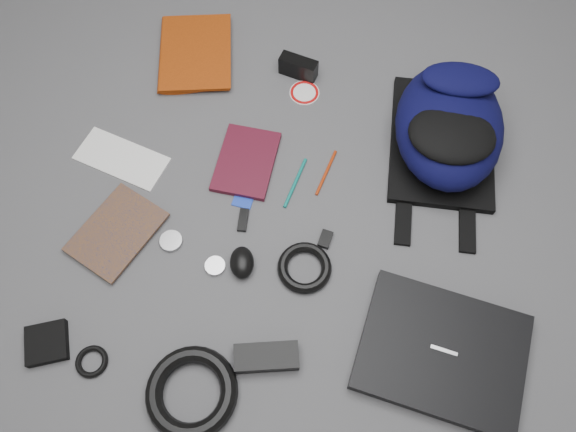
% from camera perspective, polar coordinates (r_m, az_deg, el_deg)
% --- Properties ---
extents(ground, '(4.00, 4.00, 0.00)m').
position_cam_1_polar(ground, '(1.43, -0.00, -0.34)').
color(ground, '#4F4F51').
rests_on(ground, ground).
extents(backpack, '(0.32, 0.44, 0.18)m').
position_cam_1_polar(backpack, '(1.53, 16.04, 8.84)').
color(backpack, black).
rests_on(backpack, ground).
extents(laptop, '(0.40, 0.33, 0.04)m').
position_cam_1_polar(laptop, '(1.35, 15.37, -13.19)').
color(laptop, black).
rests_on(laptop, ground).
extents(textbook_red, '(0.26, 0.32, 0.03)m').
position_cam_1_polar(textbook_red, '(1.75, -12.91, 15.68)').
color(textbook_red, '#882D07').
rests_on(textbook_red, ground).
extents(comic_book, '(0.24, 0.27, 0.02)m').
position_cam_1_polar(comic_book, '(1.51, -19.25, -0.01)').
color(comic_book, '#A85F0C').
rests_on(comic_book, ground).
extents(envelope, '(0.26, 0.17, 0.00)m').
position_cam_1_polar(envelope, '(1.58, -16.55, 5.62)').
color(envelope, white).
rests_on(envelope, ground).
extents(dvd_case, '(0.16, 0.21, 0.02)m').
position_cam_1_polar(dvd_case, '(1.51, -4.27, 5.54)').
color(dvd_case, '#3E0C18').
rests_on(dvd_case, ground).
extents(compact_camera, '(0.11, 0.06, 0.06)m').
position_cam_1_polar(compact_camera, '(1.66, 1.06, 14.87)').
color(compact_camera, black).
rests_on(compact_camera, ground).
extents(sticker_disc, '(0.10, 0.10, 0.00)m').
position_cam_1_polar(sticker_disc, '(1.64, 1.68, 12.40)').
color(sticker_disc, white).
rests_on(sticker_disc, ground).
extents(pen_teal, '(0.04, 0.15, 0.01)m').
position_cam_1_polar(pen_teal, '(1.48, 0.74, 3.40)').
color(pen_teal, '#0D796F').
rests_on(pen_teal, ground).
extents(pen_red, '(0.04, 0.14, 0.01)m').
position_cam_1_polar(pen_red, '(1.49, 3.89, 4.42)').
color(pen_red, '#AE310D').
rests_on(pen_red, ground).
extents(id_badge, '(0.06, 0.08, 0.00)m').
position_cam_1_polar(id_badge, '(1.47, -4.38, 2.20)').
color(id_badge, blue).
rests_on(id_badge, ground).
extents(usb_black, '(0.03, 0.06, 0.01)m').
position_cam_1_polar(usb_black, '(1.43, -4.58, -0.40)').
color(usb_black, black).
rests_on(usb_black, ground).
extents(key_fob, '(0.04, 0.05, 0.01)m').
position_cam_1_polar(key_fob, '(1.41, 3.82, -2.36)').
color(key_fob, black).
rests_on(key_fob, ground).
extents(mouse, '(0.08, 0.09, 0.04)m').
position_cam_1_polar(mouse, '(1.37, -4.71, -4.72)').
color(mouse, black).
rests_on(mouse, ground).
extents(headphone_left, '(0.06, 0.06, 0.01)m').
position_cam_1_polar(headphone_left, '(1.39, -7.41, -5.07)').
color(headphone_left, silver).
rests_on(headphone_left, ground).
extents(headphone_right, '(0.07, 0.07, 0.01)m').
position_cam_1_polar(headphone_right, '(1.43, -11.78, -2.52)').
color(headphone_right, '#ADADAF').
rests_on(headphone_right, ground).
extents(cable_coil, '(0.16, 0.16, 0.03)m').
position_cam_1_polar(cable_coil, '(1.37, 1.69, -5.25)').
color(cable_coil, black).
rests_on(cable_coil, ground).
extents(power_brick, '(0.16, 0.09, 0.04)m').
position_cam_1_polar(power_brick, '(1.31, -2.20, -14.14)').
color(power_brick, black).
rests_on(power_brick, ground).
extents(power_cord_coil, '(0.27, 0.27, 0.04)m').
position_cam_1_polar(power_cord_coil, '(1.31, -9.76, -17.24)').
color(power_cord_coil, black).
rests_on(power_cord_coil, ground).
extents(pouch, '(0.12, 0.12, 0.02)m').
position_cam_1_polar(pouch, '(1.43, -23.30, -11.78)').
color(pouch, black).
rests_on(pouch, ground).
extents(earbud_coil, '(0.09, 0.09, 0.01)m').
position_cam_1_polar(earbud_coil, '(1.39, -19.31, -13.78)').
color(earbud_coil, black).
rests_on(earbud_coil, ground).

